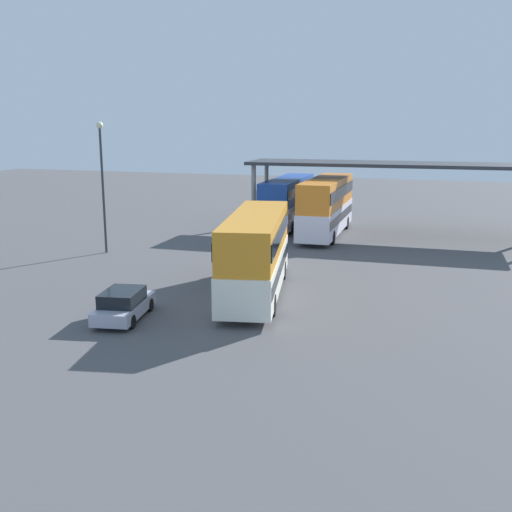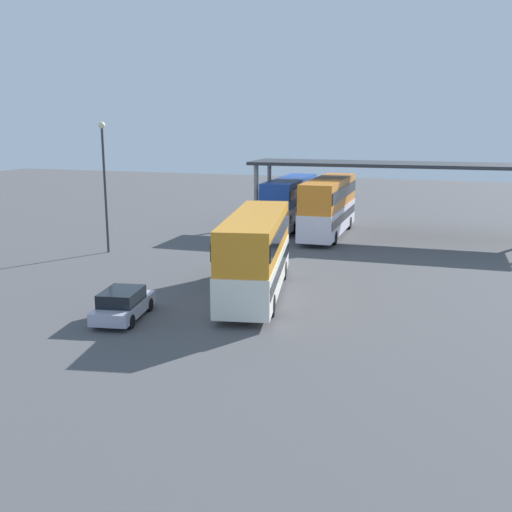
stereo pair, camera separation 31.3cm
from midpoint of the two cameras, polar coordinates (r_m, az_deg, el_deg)
ground_plane at (r=27.73m, az=-2.21°, el=-5.17°), size 140.00×140.00×0.00m
double_decker_main at (r=29.58m, az=-0.30°, el=0.48°), size 4.58×10.88×4.10m
parked_hatchback at (r=26.91m, az=-12.83°, el=-4.54°), size 2.34×4.15×1.35m
double_decker_near_canopy at (r=49.77m, az=2.85°, el=5.33°), size 2.85×10.71×4.01m
double_decker_mid_row at (r=46.00m, az=6.52°, el=4.90°), size 2.79×11.09×4.36m
depot_canopy at (r=46.88m, az=13.32°, el=8.21°), size 23.23×5.84×5.53m
lamppost_tall at (r=40.43m, az=-14.68°, el=7.70°), size 0.44×0.44×8.54m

